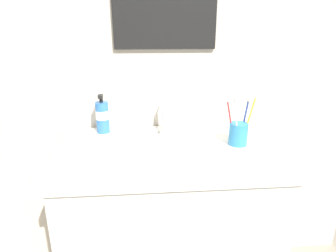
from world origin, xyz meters
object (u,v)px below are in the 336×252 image
at_px(toothbrush_cup, 239,134).
at_px(toothbrush_blue, 245,116).
at_px(toothbrush_yellow, 250,116).
at_px(soap_dispenser, 102,116).
at_px(faucet, 165,117).
at_px(toothbrush_red, 230,117).
at_px(toothbrush_white, 236,119).

distance_m(toothbrush_cup, toothbrush_blue, 0.08).
height_order(toothbrush_yellow, soap_dispenser, toothbrush_yellow).
relative_size(toothbrush_cup, soap_dispenser, 0.51).
bearing_deg(soap_dispenser, toothbrush_blue, -15.38).
relative_size(faucet, toothbrush_red, 0.80).
height_order(toothbrush_cup, toothbrush_red, toothbrush_red).
bearing_deg(soap_dispenser, toothbrush_red, -17.99).
bearing_deg(toothbrush_cup, toothbrush_red, 142.75).
bearing_deg(faucet, toothbrush_white, -38.15).
relative_size(faucet, toothbrush_blue, 0.81).
xyz_separation_m(faucet, toothbrush_red, (0.26, -0.16, 0.05)).
bearing_deg(faucet, toothbrush_blue, -25.52).
bearing_deg(toothbrush_yellow, toothbrush_blue, 105.88).
bearing_deg(toothbrush_red, toothbrush_white, -76.62).
relative_size(faucet, toothbrush_white, 0.77).
relative_size(toothbrush_red, soap_dispenser, 1.07).
bearing_deg(toothbrush_white, toothbrush_cup, 45.21).
distance_m(faucet, toothbrush_yellow, 0.39).
distance_m(toothbrush_white, toothbrush_red, 0.05).
bearing_deg(toothbrush_blue, toothbrush_cup, -134.55).
xyz_separation_m(toothbrush_cup, toothbrush_yellow, (0.04, 0.01, 0.08)).
bearing_deg(toothbrush_white, soap_dispenser, 157.98).
bearing_deg(toothbrush_white, toothbrush_blue, 45.36).
height_order(faucet, soap_dispenser, soap_dispenser).
xyz_separation_m(toothbrush_white, soap_dispenser, (-0.56, 0.23, -0.04)).
bearing_deg(toothbrush_red, soap_dispenser, 162.01).
distance_m(toothbrush_yellow, soap_dispenser, 0.65).
distance_m(toothbrush_cup, soap_dispenser, 0.62).
bearing_deg(toothbrush_yellow, toothbrush_white, -156.17).
relative_size(toothbrush_blue, toothbrush_red, 0.99).
bearing_deg(faucet, toothbrush_yellow, -28.84).
bearing_deg(soap_dispenser, toothbrush_white, -22.02).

